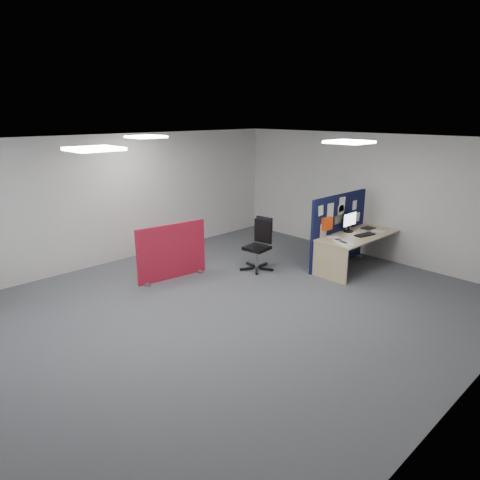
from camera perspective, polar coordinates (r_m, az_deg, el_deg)
floor at (r=6.94m, az=-3.55°, el=-10.03°), size 9.00×9.00×0.00m
ceiling at (r=6.22m, az=-4.01°, el=12.79°), size 9.00×7.00×0.02m
wall_back at (r=9.34m, az=-17.79°, el=4.96°), size 9.00×0.02×2.70m
wall_front at (r=4.53m, az=26.43°, el=-8.13°), size 9.00×0.02×2.70m
wall_right at (r=9.88m, az=16.72°, el=5.66°), size 0.02×7.00×2.70m
ceiling_lights at (r=6.95m, az=-5.45°, el=12.91°), size 4.10×4.10×0.04m
navy_divider at (r=9.16m, az=12.93°, el=1.33°), size 1.83×0.30×1.51m
main_desk at (r=9.13m, az=15.10°, el=-0.13°), size 2.00×0.89×0.73m
monitor_main at (r=9.13m, az=14.35°, el=2.48°), size 0.47×0.20×0.42m
keyboard at (r=9.00m, az=16.29°, el=0.68°), size 0.48×0.26×0.02m
mouse at (r=9.25m, az=16.79°, el=1.08°), size 0.11×0.08×0.03m
paper_tray at (r=9.56m, az=16.74°, el=1.53°), size 0.29×0.23×0.01m
red_divider at (r=8.35m, az=-9.07°, el=-1.61°), size 1.44×0.30×1.08m
office_chair at (r=8.75m, az=2.68°, el=-0.10°), size 0.69×0.69×1.05m
desk_papers at (r=8.71m, az=14.48°, el=0.23°), size 1.51×0.68×0.00m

